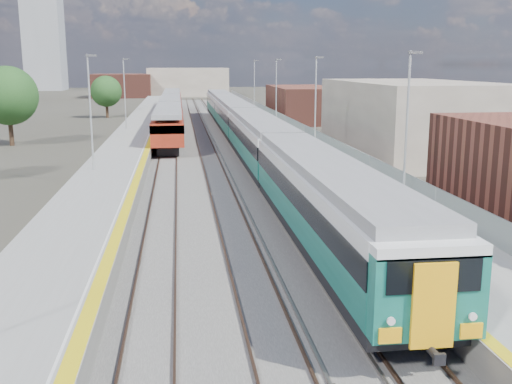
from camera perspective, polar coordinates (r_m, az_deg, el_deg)
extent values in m
plane|color=#47443A|center=(56.93, -2.73, 4.10)|extent=(320.00, 320.00, 0.00)
cube|color=#565451|center=(59.27, -5.11, 4.41)|extent=(10.50, 155.00, 0.06)
cube|color=#4C3323|center=(61.92, -2.39, 4.85)|extent=(0.07, 160.00, 0.14)
cube|color=#4C3323|center=(62.06, -1.06, 4.88)|extent=(0.07, 160.00, 0.14)
cube|color=#4C3323|center=(61.72, -5.64, 4.78)|extent=(0.07, 160.00, 0.14)
cube|color=#4C3323|center=(61.78, -4.30, 4.81)|extent=(0.07, 160.00, 0.14)
cube|color=#4C3323|center=(61.72, -8.90, 4.69)|extent=(0.07, 160.00, 0.14)
cube|color=#4C3323|center=(61.70, -7.56, 4.73)|extent=(0.07, 160.00, 0.14)
cube|color=gray|center=(61.89, -2.70, 4.84)|extent=(0.08, 160.00, 0.10)
cube|color=gray|center=(61.80, -3.99, 4.81)|extent=(0.08, 160.00, 0.10)
cube|color=slate|center=(59.96, 2.09, 4.99)|extent=(4.70, 155.00, 1.00)
cube|color=gray|center=(59.90, 2.09, 5.47)|extent=(4.70, 155.00, 0.03)
cube|color=gold|center=(59.60, 0.09, 5.47)|extent=(0.40, 155.00, 0.01)
cube|color=gray|center=(60.24, 4.18, 6.05)|extent=(0.06, 155.00, 1.20)
cylinder|color=#9EA0A3|center=(30.47, 14.14, 5.87)|extent=(0.12, 0.12, 7.50)
cube|color=#4C4C4F|center=(30.41, 14.95, 12.72)|extent=(0.70, 0.18, 0.14)
cylinder|color=#9EA0A3|center=(49.56, 5.68, 8.42)|extent=(0.12, 0.12, 7.50)
cube|color=#4C4C4F|center=(49.53, 6.06, 12.64)|extent=(0.70, 0.18, 0.14)
cylinder|color=#9EA0A3|center=(69.17, 1.94, 9.48)|extent=(0.12, 0.12, 7.50)
cube|color=#4C4C4F|center=(69.15, 2.17, 12.51)|extent=(0.70, 0.18, 0.14)
cylinder|color=#9EA0A3|center=(88.96, -0.16, 10.06)|extent=(0.12, 0.12, 7.50)
cube|color=#4C4C4F|center=(88.94, 0.00, 12.41)|extent=(0.70, 0.18, 0.14)
cube|color=slate|center=(59.34, -11.71, 4.68)|extent=(4.30, 155.00, 1.00)
cube|color=gray|center=(59.28, -11.73, 5.16)|extent=(4.30, 155.00, 0.03)
cube|color=gold|center=(59.16, -9.89, 5.24)|extent=(0.45, 155.00, 0.01)
cube|color=silver|center=(59.18, -10.23, 5.23)|extent=(0.08, 155.00, 0.01)
cylinder|color=#9EA0A3|center=(40.73, -15.49, 7.27)|extent=(0.12, 0.12, 7.50)
cube|color=#4C4C4F|center=(40.58, -15.42, 12.42)|extent=(0.70, 0.18, 0.14)
cylinder|color=#9EA0A3|center=(66.53, -12.40, 9.11)|extent=(0.12, 0.12, 7.50)
cube|color=#4C4C4F|center=(66.43, -12.32, 12.27)|extent=(0.70, 0.18, 0.14)
cube|color=gray|center=(55.35, 14.54, 6.84)|extent=(11.00, 22.00, 6.40)
cube|color=brown|center=(86.18, 4.45, 8.38)|extent=(8.00, 18.00, 4.80)
cube|color=gray|center=(156.29, -6.51, 10.37)|extent=(20.00, 14.00, 7.00)
cube|color=brown|center=(151.89, -12.61, 9.86)|extent=(14.00, 12.00, 5.60)
cube|color=gray|center=(200.71, -19.63, 14.84)|extent=(11.00, 11.00, 40.00)
cube|color=black|center=(25.43, 6.61, -3.86)|extent=(2.84, 20.34, 0.48)
cube|color=#105645|center=(25.22, 6.65, -2.04)|extent=(2.94, 20.34, 1.19)
cube|color=black|center=(25.01, 6.70, 0.05)|extent=(3.00, 20.34, 0.81)
cube|color=white|center=(24.88, 6.74, 1.50)|extent=(2.94, 20.34, 0.50)
cube|color=gray|center=(24.81, 6.77, 2.50)|extent=(2.61, 20.34, 0.42)
cube|color=black|center=(45.50, 0.33, 3.28)|extent=(2.84, 20.34, 0.48)
cube|color=#105645|center=(45.38, 0.33, 4.32)|extent=(2.94, 20.34, 1.19)
cube|color=black|center=(45.26, 0.33, 5.50)|extent=(3.00, 20.34, 0.81)
cube|color=white|center=(45.19, 0.34, 6.31)|extent=(2.94, 20.34, 0.50)
cube|color=gray|center=(45.15, 0.34, 6.86)|extent=(2.61, 20.34, 0.42)
cube|color=black|center=(66.04, -2.09, 6.01)|extent=(2.84, 20.34, 0.48)
cube|color=#105645|center=(65.96, -2.09, 6.73)|extent=(2.94, 20.34, 1.19)
cube|color=black|center=(65.88, -2.10, 7.54)|extent=(3.00, 20.34, 0.81)
cube|color=white|center=(65.83, -2.10, 8.10)|extent=(2.94, 20.34, 0.50)
cube|color=gray|center=(65.80, -2.11, 8.48)|extent=(2.61, 20.34, 0.42)
cube|color=black|center=(86.72, -3.37, 7.44)|extent=(2.84, 20.34, 0.48)
cube|color=#105645|center=(86.66, -3.37, 7.99)|extent=(2.94, 20.34, 1.19)
cube|color=black|center=(86.60, -3.38, 8.61)|extent=(3.00, 20.34, 0.81)
cube|color=white|center=(86.56, -3.39, 9.03)|extent=(2.94, 20.34, 0.50)
cube|color=gray|center=(86.54, -3.39, 9.32)|extent=(2.61, 20.34, 0.42)
cube|color=#105645|center=(15.62, 16.01, -9.49)|extent=(2.92, 0.63, 2.19)
cube|color=black|center=(15.13, 16.63, -7.72)|extent=(2.40, 0.06, 0.83)
cube|color=#FFAD10|center=(15.34, 16.55, -10.36)|extent=(1.10, 0.10, 2.19)
cube|color=black|center=(59.96, -8.26, 4.85)|extent=(1.91, 16.23, 0.66)
cube|color=maroon|center=(59.79, -8.31, 6.36)|extent=(2.81, 19.09, 2.01)
cube|color=black|center=(59.74, -8.32, 6.84)|extent=(2.87, 19.09, 0.70)
cube|color=gray|center=(59.66, -8.35, 7.80)|extent=(2.51, 19.09, 0.40)
cube|color=black|center=(79.44, -8.07, 6.60)|extent=(1.91, 16.23, 0.66)
cube|color=maroon|center=(79.31, -8.11, 7.74)|extent=(2.81, 19.09, 2.01)
cube|color=black|center=(79.28, -8.12, 8.10)|extent=(2.87, 19.09, 0.70)
cube|color=gray|center=(79.22, -8.14, 8.83)|extent=(2.51, 19.09, 0.40)
cube|color=black|center=(98.97, -7.96, 7.65)|extent=(1.91, 16.23, 0.66)
cube|color=maroon|center=(98.86, -7.99, 8.57)|extent=(2.81, 19.09, 2.01)
cube|color=black|center=(98.83, -7.99, 8.86)|extent=(2.87, 19.09, 0.70)
cube|color=gray|center=(98.79, -8.01, 9.44)|extent=(2.51, 19.09, 0.40)
cylinder|color=#382619|center=(63.83, -22.29, 5.31)|extent=(0.44, 0.44, 2.71)
sphere|color=#1C441A|center=(63.57, -22.55, 8.47)|extent=(5.72, 5.72, 5.72)
cylinder|color=#382619|center=(93.48, -13.99, 7.54)|extent=(0.44, 0.44, 2.18)
sphere|color=#1C441A|center=(93.31, -14.08, 9.29)|extent=(4.61, 4.61, 4.61)
cylinder|color=#382619|center=(77.07, 12.61, 6.61)|extent=(0.44, 0.44, 1.87)
sphere|color=#1C441A|center=(76.88, 12.69, 8.42)|extent=(3.96, 3.96, 3.96)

